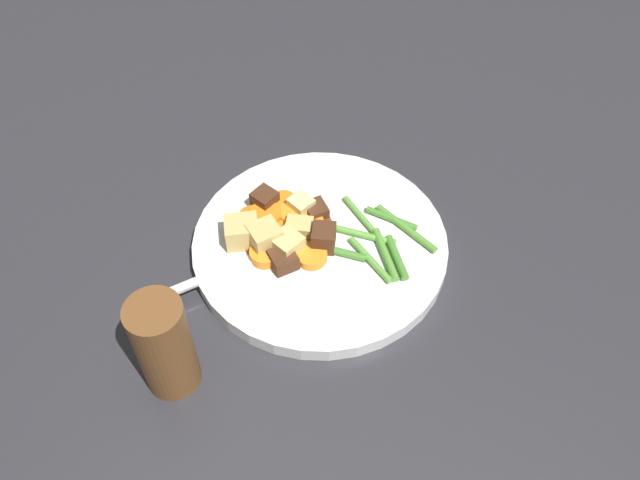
{
  "coord_description": "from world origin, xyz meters",
  "views": [
    {
      "loc": [
        -0.15,
        0.43,
        0.57
      ],
      "look_at": [
        0.0,
        0.0,
        0.02
      ],
      "focal_mm": 37.65,
      "sensor_mm": 36.0,
      "label": 1
    }
  ],
  "objects_px": {
    "carrot_slice_0": "(308,224)",
    "carrot_slice_4": "(253,220)",
    "carrot_slice_2": "(284,202)",
    "fork": "(239,264)",
    "carrot_slice_3": "(265,254)",
    "potato_chunk_3": "(301,206)",
    "dinner_plate": "(320,245)",
    "carrot_slice_5": "(308,255)",
    "meat_chunk_0": "(283,260)",
    "meat_chunk_4": "(324,238)",
    "potato_chunk_1": "(299,230)",
    "pepper_mill": "(164,346)",
    "meat_chunk_2": "(316,210)",
    "carrot_slice_6": "(280,230)",
    "meat_chunk_1": "(265,201)",
    "potato_chunk_0": "(287,245)",
    "carrot_slice_1": "(291,215)",
    "meat_chunk_3": "(256,232)",
    "carrot_slice_7": "(266,216)",
    "potato_chunk_2": "(265,238)",
    "potato_chunk_4": "(242,232)"
  },
  "relations": [
    {
      "from": "potato_chunk_2",
      "to": "meat_chunk_0",
      "type": "bearing_deg",
      "value": 148.68
    },
    {
      "from": "dinner_plate",
      "to": "carrot_slice_3",
      "type": "bearing_deg",
      "value": 41.6
    },
    {
      "from": "dinner_plate",
      "to": "carrot_slice_5",
      "type": "distance_m",
      "value": 0.03
    },
    {
      "from": "potato_chunk_1",
      "to": "meat_chunk_0",
      "type": "distance_m",
      "value": 0.04
    },
    {
      "from": "meat_chunk_1",
      "to": "fork",
      "type": "distance_m",
      "value": 0.08
    },
    {
      "from": "pepper_mill",
      "to": "potato_chunk_2",
      "type": "bearing_deg",
      "value": -100.29
    },
    {
      "from": "carrot_slice_0",
      "to": "meat_chunk_3",
      "type": "relative_size",
      "value": 1.47
    },
    {
      "from": "carrot_slice_0",
      "to": "carrot_slice_4",
      "type": "xyz_separation_m",
      "value": [
        0.06,
        0.01,
        0.0
      ]
    },
    {
      "from": "carrot_slice_1",
      "to": "potato_chunk_3",
      "type": "bearing_deg",
      "value": -123.22
    },
    {
      "from": "carrot_slice_6",
      "to": "meat_chunk_3",
      "type": "distance_m",
      "value": 0.03
    },
    {
      "from": "carrot_slice_3",
      "to": "meat_chunk_0",
      "type": "relative_size",
      "value": 1.21
    },
    {
      "from": "potato_chunk_1",
      "to": "meat_chunk_4",
      "type": "relative_size",
      "value": 1.07
    },
    {
      "from": "carrot_slice_5",
      "to": "meat_chunk_4",
      "type": "relative_size",
      "value": 1.23
    },
    {
      "from": "carrot_slice_3",
      "to": "potato_chunk_3",
      "type": "relative_size",
      "value": 1.34
    },
    {
      "from": "carrot_slice_4",
      "to": "fork",
      "type": "relative_size",
      "value": 0.23
    },
    {
      "from": "carrot_slice_3",
      "to": "meat_chunk_2",
      "type": "relative_size",
      "value": 1.29
    },
    {
      "from": "carrot_slice_2",
      "to": "carrot_slice_3",
      "type": "bearing_deg",
      "value": 95.72
    },
    {
      "from": "carrot_slice_4",
      "to": "potato_chunk_0",
      "type": "xyz_separation_m",
      "value": [
        -0.05,
        0.03,
        0.01
      ]
    },
    {
      "from": "carrot_slice_7",
      "to": "meat_chunk_4",
      "type": "height_order",
      "value": "meat_chunk_4"
    },
    {
      "from": "potato_chunk_0",
      "to": "potato_chunk_1",
      "type": "xyz_separation_m",
      "value": [
        -0.0,
        -0.03,
        -0.0
      ]
    },
    {
      "from": "carrot_slice_0",
      "to": "potato_chunk_1",
      "type": "distance_m",
      "value": 0.02
    },
    {
      "from": "carrot_slice_0",
      "to": "carrot_slice_2",
      "type": "bearing_deg",
      "value": -30.38
    },
    {
      "from": "potato_chunk_1",
      "to": "meat_chunk_0",
      "type": "height_order",
      "value": "potato_chunk_1"
    },
    {
      "from": "carrot_slice_5",
      "to": "meat_chunk_3",
      "type": "xyz_separation_m",
      "value": [
        0.06,
        -0.01,
        0.0
      ]
    },
    {
      "from": "carrot_slice_5",
      "to": "meat_chunk_4",
      "type": "xyz_separation_m",
      "value": [
        -0.01,
        -0.02,
        0.01
      ]
    },
    {
      "from": "potato_chunk_1",
      "to": "dinner_plate",
      "type": "bearing_deg",
      "value": -175.12
    },
    {
      "from": "potato_chunk_4",
      "to": "carrot_slice_1",
      "type": "bearing_deg",
      "value": -128.95
    },
    {
      "from": "carrot_slice_0",
      "to": "carrot_slice_3",
      "type": "bearing_deg",
      "value": 62.31
    },
    {
      "from": "carrot_slice_2",
      "to": "potato_chunk_1",
      "type": "relative_size",
      "value": 0.92
    },
    {
      "from": "carrot_slice_3",
      "to": "carrot_slice_4",
      "type": "distance_m",
      "value": 0.05
    },
    {
      "from": "dinner_plate",
      "to": "carrot_slice_7",
      "type": "distance_m",
      "value": 0.07
    },
    {
      "from": "potato_chunk_1",
      "to": "carrot_slice_6",
      "type": "bearing_deg",
      "value": 6.82
    },
    {
      "from": "carrot_slice_4",
      "to": "potato_chunk_1",
      "type": "xyz_separation_m",
      "value": [
        -0.05,
        0.0,
        0.0
      ]
    },
    {
      "from": "carrot_slice_4",
      "to": "potato_chunk_2",
      "type": "relative_size",
      "value": 1.02
    },
    {
      "from": "carrot_slice_6",
      "to": "potato_chunk_2",
      "type": "bearing_deg",
      "value": 73.37
    },
    {
      "from": "meat_chunk_4",
      "to": "meat_chunk_1",
      "type": "bearing_deg",
      "value": -21.01
    },
    {
      "from": "carrot_slice_1",
      "to": "carrot_slice_2",
      "type": "xyz_separation_m",
      "value": [
        0.01,
        -0.02,
        -0.0
      ]
    },
    {
      "from": "carrot_slice_2",
      "to": "fork",
      "type": "distance_m",
      "value": 0.09
    },
    {
      "from": "carrot_slice_4",
      "to": "meat_chunk_0",
      "type": "xyz_separation_m",
      "value": [
        -0.05,
        0.04,
        0.0
      ]
    },
    {
      "from": "carrot_slice_2",
      "to": "carrot_slice_3",
      "type": "distance_m",
      "value": 0.08
    },
    {
      "from": "carrot_slice_1",
      "to": "fork",
      "type": "height_order",
      "value": "carrot_slice_1"
    },
    {
      "from": "carrot_slice_0",
      "to": "meat_chunk_2",
      "type": "height_order",
      "value": "meat_chunk_2"
    },
    {
      "from": "meat_chunk_2",
      "to": "pepper_mill",
      "type": "height_order",
      "value": "pepper_mill"
    },
    {
      "from": "meat_chunk_0",
      "to": "meat_chunk_4",
      "type": "xyz_separation_m",
      "value": [
        -0.03,
        -0.04,
        0.0
      ]
    },
    {
      "from": "carrot_slice_5",
      "to": "meat_chunk_0",
      "type": "distance_m",
      "value": 0.03
    },
    {
      "from": "carrot_slice_4",
      "to": "meat_chunk_4",
      "type": "xyz_separation_m",
      "value": [
        -0.08,
        0.01,
        0.01
      ]
    },
    {
      "from": "potato_chunk_3",
      "to": "pepper_mill",
      "type": "bearing_deg",
      "value": 77.7
    },
    {
      "from": "carrot_slice_0",
      "to": "potato_chunk_3",
      "type": "height_order",
      "value": "potato_chunk_3"
    },
    {
      "from": "dinner_plate",
      "to": "carrot_slice_1",
      "type": "distance_m",
      "value": 0.05
    },
    {
      "from": "dinner_plate",
      "to": "fork",
      "type": "relative_size",
      "value": 1.96
    }
  ]
}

